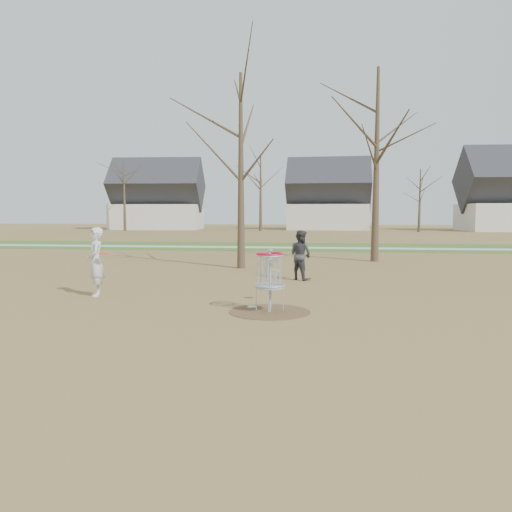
{
  "coord_description": "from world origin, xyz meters",
  "views": [
    {
      "loc": [
        1.1,
        -10.76,
        2.18
      ],
      "look_at": [
        -0.5,
        1.5,
        1.1
      ],
      "focal_mm": 35.0,
      "sensor_mm": 36.0,
      "label": 1
    }
  ],
  "objects_px": {
    "player_throwing": "(301,255)",
    "player_standing": "(96,262)",
    "disc_golf_basket": "(270,271)",
    "disc_grounded": "(252,307)"
  },
  "relations": [
    {
      "from": "disc_grounded",
      "to": "disc_golf_basket",
      "type": "relative_size",
      "value": 0.16
    },
    {
      "from": "player_standing",
      "to": "disc_golf_basket",
      "type": "bearing_deg",
      "value": 46.11
    },
    {
      "from": "player_standing",
      "to": "player_throwing",
      "type": "xyz_separation_m",
      "value": [
        5.17,
        3.89,
        -0.09
      ]
    },
    {
      "from": "player_throwing",
      "to": "disc_grounded",
      "type": "distance_m",
      "value": 5.08
    },
    {
      "from": "player_standing",
      "to": "disc_grounded",
      "type": "height_order",
      "value": "player_standing"
    },
    {
      "from": "disc_grounded",
      "to": "disc_golf_basket",
      "type": "xyz_separation_m",
      "value": [
        0.45,
        -0.45,
        0.89
      ]
    },
    {
      "from": "player_standing",
      "to": "player_throwing",
      "type": "height_order",
      "value": "player_standing"
    },
    {
      "from": "disc_grounded",
      "to": "disc_golf_basket",
      "type": "bearing_deg",
      "value": -45.15
    },
    {
      "from": "player_throwing",
      "to": "player_standing",
      "type": "bearing_deg",
      "value": 74.89
    },
    {
      "from": "player_standing",
      "to": "disc_golf_basket",
      "type": "height_order",
      "value": "player_standing"
    }
  ]
}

